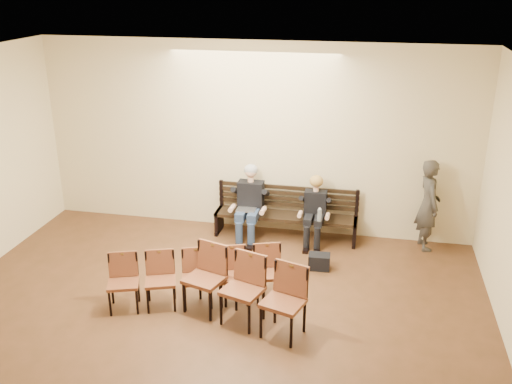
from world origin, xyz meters
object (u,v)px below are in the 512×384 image
at_px(bag, 319,262).
at_px(seated_woman, 314,214).
at_px(chair_row_front, 242,291).
at_px(laptop, 246,211).
at_px(water_bottle, 319,221).
at_px(seated_man, 250,203).
at_px(chair_row_back, 197,279).
at_px(passerby, 429,198).
at_px(bench, 285,226).

bearing_deg(bag, seated_woman, 101.79).
bearing_deg(bag, chair_row_front, -117.00).
bearing_deg(seated_woman, laptop, -173.23).
xyz_separation_m(laptop, bag, (1.41, -0.81, -0.45)).
relative_size(water_bottle, chair_row_front, 0.14).
xyz_separation_m(seated_man, bag, (1.38, -0.95, -0.55)).
relative_size(chair_row_front, chair_row_back, 0.70).
bearing_deg(seated_man, chair_row_back, -96.23).
bearing_deg(laptop, chair_row_back, -97.49).
distance_m(water_bottle, chair_row_front, 2.53).
height_order(laptop, passerby, passerby).
bearing_deg(water_bottle, bag, -82.63).
distance_m(bench, bag, 1.31).
xyz_separation_m(laptop, passerby, (3.16, 0.36, 0.36)).
bearing_deg(water_bottle, laptop, 173.30).
relative_size(laptop, chair_row_front, 0.19).
height_order(chair_row_front, chair_row_back, chair_row_front).
distance_m(bag, chair_row_front, 1.99).
distance_m(bench, water_bottle, 0.85).
xyz_separation_m(seated_man, laptop, (-0.03, -0.14, -0.11)).
distance_m(laptop, chair_row_front, 2.61).
distance_m(bench, passerby, 2.58).
bearing_deg(bench, laptop, -158.71).
xyz_separation_m(seated_man, seated_woman, (1.18, 0.00, -0.12)).
distance_m(bench, chair_row_back, 2.66).
bearing_deg(passerby, chair_row_front, 123.80).
xyz_separation_m(seated_woman, chair_row_front, (-0.69, -2.70, -0.07)).
relative_size(bench, water_bottle, 10.69).
height_order(laptop, chair_row_front, chair_row_front).
bearing_deg(water_bottle, chair_row_front, -108.54).
bearing_deg(chair_row_front, water_bottle, 89.08).
distance_m(seated_man, water_bottle, 1.33).
bearing_deg(water_bottle, chair_row_back, -126.80).
relative_size(bench, chair_row_front, 1.47).
relative_size(bench, passerby, 1.39).
relative_size(seated_man, bag, 3.91).
xyz_separation_m(bag, chair_row_front, (-0.89, -1.75, 0.36)).
height_order(water_bottle, chair_row_front, chair_row_front).
bearing_deg(bench, seated_woman, -12.61).
bearing_deg(bench, chair_row_front, -93.13).
distance_m(seated_woman, bag, 1.07).
height_order(bench, passerby, passerby).
distance_m(laptop, chair_row_back, 2.25).
xyz_separation_m(bag, chair_row_back, (-1.64, -1.42, 0.29)).
bearing_deg(chair_row_front, bag, 80.62).
relative_size(seated_woman, chair_row_front, 0.63).
bearing_deg(seated_man, laptop, -103.04).
bearing_deg(chair_row_back, chair_row_front, -42.70).
xyz_separation_m(bench, laptop, (-0.68, -0.26, 0.35)).
distance_m(seated_man, chair_row_front, 2.75).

